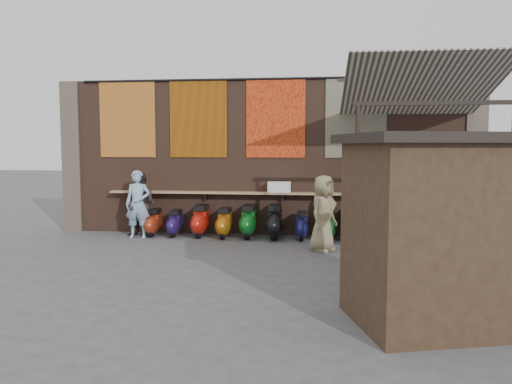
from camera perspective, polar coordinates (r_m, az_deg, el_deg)
ground at (r=10.55m, az=-0.52°, el=-7.26°), size 70.00×70.00×0.00m
brick_wall at (r=12.99m, az=0.99°, el=3.98°), size 10.00×0.40×4.00m
pier_left at (r=14.47m, az=-20.01°, el=3.80°), size 0.50×0.50×4.00m
pier_right at (r=13.50m, az=23.58°, el=3.60°), size 0.50×0.50×4.00m
eating_counter at (r=12.67m, az=0.81°, el=-0.12°), size 8.00×0.32×0.05m
shelf_box at (r=12.59m, az=2.66°, el=0.57°), size 0.58×0.30×0.27m
tapestry_redgold at (r=13.63m, az=-14.49°, el=8.08°), size 1.50×0.02×2.00m
tapestry_sun at (r=13.07m, az=-6.62°, el=8.34°), size 1.50×0.02×2.00m
tapestry_orange at (r=12.76m, az=2.25°, el=8.45°), size 1.50×0.02×2.00m
tapestry_multi at (r=12.76m, az=11.34°, el=8.35°), size 1.50×0.02×2.00m
hang_rail at (r=12.87m, az=0.90°, el=12.81°), size 9.50×0.06×0.06m
scooter_stool_0 at (r=13.05m, az=-11.58°, el=-3.43°), size 0.32×0.72×0.68m
scooter_stool_1 at (r=12.87m, az=-9.22°, el=-3.54°), size 0.32×0.70×0.67m
scooter_stool_2 at (r=12.72m, az=-6.34°, el=-3.31°), size 0.38×0.84×0.80m
scooter_stool_3 at (r=12.54m, az=-3.63°, el=-3.55°), size 0.35×0.78×0.74m
scooter_stool_4 at (r=12.50m, az=-0.86°, el=-3.39°), size 0.39×0.86×0.82m
scooter_stool_5 at (r=12.37m, az=2.14°, el=-3.43°), size 0.40×0.88×0.84m
scooter_stool_6 at (r=12.33m, az=5.26°, el=-3.86°), size 0.32×0.71×0.68m
scooter_stool_7 at (r=12.36m, az=8.29°, el=-3.64°), size 0.37×0.82×0.78m
scooter_stool_8 at (r=12.43m, az=11.08°, el=-3.58°), size 0.38×0.84×0.80m
scooter_stool_9 at (r=12.51m, az=13.81°, el=-3.82°), size 0.33×0.73×0.70m
diner_left at (r=12.78m, az=-13.35°, el=-1.36°), size 0.64×0.45×1.69m
diner_right at (r=12.89m, az=-13.01°, el=-1.42°), size 0.92×0.80×1.64m
shopper_navy at (r=11.16m, az=13.24°, el=-1.98°), size 1.12×0.61×1.82m
shopper_grey at (r=10.88m, az=22.90°, el=-2.29°), size 1.39×1.24×1.87m
shopper_tan at (r=10.95m, az=7.69°, el=-2.43°), size 0.87×0.97×1.66m
market_stall at (r=6.80m, az=20.45°, el=-4.59°), size 2.49×2.12×2.32m
stall_roof at (r=6.71m, az=20.79°, el=5.74°), size 2.81×2.42×0.12m
stall_sign at (r=7.47m, az=17.47°, el=0.39°), size 1.17×0.36×0.50m
stall_shelf at (r=7.58m, az=17.29°, el=-5.91°), size 1.74×0.57×0.06m
awning_canvas at (r=11.40m, az=18.17°, el=11.36°), size 3.20×3.28×0.97m
awning_ledger at (r=13.00m, az=16.81°, el=12.38°), size 3.30×0.08×0.12m
awning_header at (r=9.90m, az=19.82°, el=9.55°), size 3.00×0.08×0.08m
awning_post_left at (r=9.68m, az=11.44°, el=0.79°), size 0.09×0.09×3.10m
awning_post_right at (r=10.29m, az=27.17°, el=0.57°), size 0.09×0.09×3.10m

